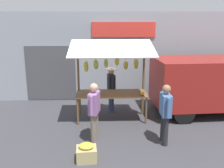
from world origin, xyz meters
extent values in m
plane|color=#38383D|center=(0.00, 0.00, 0.00)|extent=(40.00, 40.00, 0.00)
cube|color=#8C939E|center=(0.00, -2.20, 1.70)|extent=(9.00, 0.25, 3.40)
cube|color=red|center=(-0.53, -2.06, 2.75)|extent=(2.40, 0.06, 0.56)
cube|color=#47474C|center=(2.28, -2.07, 1.10)|extent=(1.90, 0.04, 2.10)
cube|color=brown|center=(0.00, 0.00, 0.85)|extent=(2.20, 0.90, 0.05)
cylinder|color=brown|center=(1.04, 0.39, 0.41)|extent=(0.06, 0.06, 0.83)
cylinder|color=brown|center=(-1.04, 0.39, 0.41)|extent=(0.06, 0.06, 0.83)
cylinder|color=brown|center=(1.04, -0.39, 0.41)|extent=(0.06, 0.06, 0.83)
cylinder|color=brown|center=(-1.04, -0.39, 0.41)|extent=(0.06, 0.06, 0.83)
cylinder|color=brown|center=(1.06, -0.40, 1.18)|extent=(0.07, 0.07, 2.35)
cylinder|color=brown|center=(-1.06, -0.40, 1.18)|extent=(0.07, 0.07, 2.35)
cylinder|color=brown|center=(0.00, -0.40, 2.15)|extent=(2.12, 0.06, 0.06)
cube|color=beige|center=(0.00, 0.15, 2.30)|extent=(2.50, 1.46, 0.39)
cylinder|color=brown|center=(-0.80, -0.36, 2.03)|extent=(0.01, 0.01, 0.24)
ellipsoid|color=gold|center=(-0.80, -0.36, 1.74)|extent=(0.16, 0.13, 0.33)
cylinder|color=brown|center=(-0.47, -0.41, 1.99)|extent=(0.01, 0.01, 0.32)
ellipsoid|color=gold|center=(-0.47, -0.41, 1.69)|extent=(0.21, 0.23, 0.28)
cylinder|color=brown|center=(-0.18, -0.34, 2.05)|extent=(0.01, 0.01, 0.20)
ellipsoid|color=yellow|center=(-0.18, -0.34, 1.82)|extent=(0.19, 0.18, 0.26)
cylinder|color=brown|center=(0.17, -0.38, 2.02)|extent=(0.01, 0.01, 0.25)
ellipsoid|color=#B2CC4C|center=(0.17, -0.38, 1.76)|extent=(0.15, 0.18, 0.28)
cylinder|color=brown|center=(0.49, -0.39, 2.02)|extent=(0.01, 0.01, 0.25)
ellipsoid|color=#B2CC4C|center=(0.49, -0.39, 1.73)|extent=(0.23, 0.25, 0.33)
cylinder|color=brown|center=(0.80, -0.39, 1.99)|extent=(0.01, 0.01, 0.31)
ellipsoid|color=yellow|center=(0.80, -0.39, 1.66)|extent=(0.16, 0.14, 0.36)
ellipsoid|color=gold|center=(-0.93, 0.24, 0.93)|extent=(0.14, 0.19, 0.10)
ellipsoid|color=orange|center=(0.43, 0.11, 0.95)|extent=(0.22, 0.26, 0.14)
cylinder|color=navy|center=(0.00, -0.88, 0.38)|extent=(0.14, 0.14, 0.76)
cylinder|color=navy|center=(-0.03, -0.62, 0.38)|extent=(0.14, 0.14, 0.76)
cube|color=black|center=(-0.02, -0.75, 1.03)|extent=(0.28, 0.49, 0.54)
cylinder|color=black|center=(0.02, -1.04, 1.06)|extent=(0.09, 0.09, 0.50)
cylinder|color=black|center=(-0.06, -0.46, 1.06)|extent=(0.09, 0.09, 0.50)
sphere|color=tan|center=(-0.02, -0.75, 1.44)|extent=(0.21, 0.21, 0.21)
cylinder|color=beige|center=(-0.02, -0.75, 1.50)|extent=(0.40, 0.40, 0.02)
cylinder|color=#232328|center=(-1.29, 1.78, 0.39)|extent=(0.14, 0.14, 0.77)
cylinder|color=#232328|center=(-1.29, 1.52, 0.39)|extent=(0.14, 0.14, 0.77)
cube|color=#476B9E|center=(-1.29, 1.65, 1.05)|extent=(0.23, 0.47, 0.55)
cylinder|color=#476B9E|center=(-1.29, 1.95, 1.07)|extent=(0.09, 0.09, 0.50)
cylinder|color=#476B9E|center=(-1.30, 1.36, 1.07)|extent=(0.09, 0.09, 0.50)
sphere|color=#8C664C|center=(-1.29, 1.65, 1.46)|extent=(0.21, 0.21, 0.21)
cylinder|color=#726656|center=(0.53, 1.55, 0.39)|extent=(0.14, 0.14, 0.77)
cylinder|color=#726656|center=(0.48, 1.30, 0.39)|extent=(0.14, 0.14, 0.77)
cube|color=#93669E|center=(0.51, 1.43, 1.05)|extent=(0.32, 0.50, 0.55)
cylinder|color=#93669E|center=(0.57, 1.72, 1.07)|extent=(0.09, 0.09, 0.50)
cylinder|color=#93669E|center=(0.44, 1.14, 1.07)|extent=(0.09, 0.09, 0.50)
sphere|color=tan|center=(0.51, 1.43, 1.46)|extent=(0.21, 0.21, 0.21)
cube|color=maroon|center=(-3.66, -0.48, 1.10)|extent=(4.49, 2.06, 1.55)
cube|color=black|center=(-2.34, -0.42, 1.38)|extent=(1.50, 1.88, 0.68)
cylinder|color=black|center=(-2.21, 0.42, 0.33)|extent=(0.67, 0.21, 0.66)
cylinder|color=black|center=(-2.12, -1.24, 0.33)|extent=(0.67, 0.21, 0.66)
cube|color=tan|center=(0.66, 2.41, 0.16)|extent=(0.48, 0.43, 0.31)
ellipsoid|color=yellow|center=(0.66, 2.41, 0.36)|extent=(0.34, 0.30, 0.12)
camera|label=1|loc=(0.30, 7.52, 3.12)|focal=40.16mm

